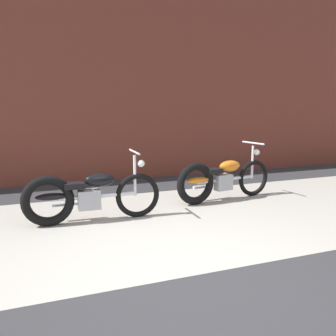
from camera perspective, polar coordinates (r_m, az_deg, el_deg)
The scene contains 5 objects.
ground_plane at distance 3.71m, azimuth 3.15°, elevation -17.05°, with size 80.00×80.00×0.00m, color #2D2D30.
sidewalk_slab at distance 5.23m, azimuth -4.71°, elevation -8.87°, with size 36.00×3.50×0.01m, color #9E998E.
brick_building_wall at distance 8.35m, azimuth -11.70°, elevation 13.76°, with size 36.00×0.50×4.56m, color brown.
motorcycle_black at distance 5.31m, azimuth -13.39°, elevation -4.39°, with size 2.01×0.58×1.03m.
motorcycle_orange at distance 6.41m, azimuth 8.14°, elevation -1.79°, with size 2.00×0.58×1.03m.
Camera 1 is at (-1.35, -3.02, 1.67)m, focal length 38.02 mm.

